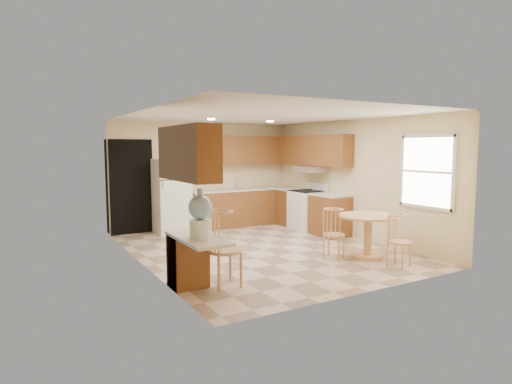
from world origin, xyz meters
TOP-DOWN VIEW (x-y plane):
  - floor at (0.00, 0.00)m, footprint 5.50×5.50m
  - ceiling at (0.00, 0.00)m, footprint 4.50×5.50m
  - wall_back at (0.00, 2.75)m, footprint 4.50×0.02m
  - wall_front at (0.00, -2.75)m, footprint 4.50×0.02m
  - wall_left at (-2.25, 0.00)m, footprint 0.02×5.50m
  - wall_right at (2.25, 0.00)m, footprint 0.02×5.50m
  - doorway at (-1.75, 2.73)m, footprint 0.90×0.02m
  - base_cab_back at (0.88, 2.45)m, footprint 2.75×0.60m
  - counter_back at (0.88, 2.45)m, footprint 2.75×0.63m
  - base_cab_right_a at (1.95, 1.85)m, footprint 0.60×0.59m
  - counter_right_a at (1.95, 1.85)m, footprint 0.63×0.59m
  - base_cab_right_b at (1.95, 0.40)m, footprint 0.60×0.80m
  - counter_right_b at (1.95, 0.40)m, footprint 0.63×0.80m
  - upper_cab_back at (0.88, 2.58)m, footprint 2.75×0.33m
  - upper_cab_right at (2.08, 1.21)m, footprint 0.33×2.42m
  - upper_cab_left at (-2.08, -1.60)m, footprint 0.33×1.40m
  - sink at (0.85, 2.45)m, footprint 0.78×0.44m
  - range_hood at (2.00, 1.18)m, footprint 0.50×0.76m
  - desk_pedestal at (-2.00, -1.32)m, footprint 0.48×0.42m
  - desk_top at (-2.00, -1.70)m, footprint 0.50×1.20m
  - window at (2.23, -1.85)m, footprint 0.06×1.12m
  - can_light_a at (-0.50, 1.20)m, footprint 0.14×0.14m
  - can_light_b at (0.90, 1.20)m, footprint 0.14×0.14m
  - refrigerator at (-0.95, 2.40)m, footprint 0.73×0.72m
  - stove at (1.92, 1.18)m, footprint 0.65×0.76m
  - dining_table at (1.28, -1.43)m, footprint 1.02×1.02m
  - chair_table_a at (0.73, -1.26)m, footprint 0.39×0.49m
  - chair_table_b at (1.33, -2.16)m, footprint 0.37×0.39m
  - chair_desk at (-1.55, -1.66)m, footprint 0.47×0.60m
  - water_crock at (-2.00, -1.79)m, footprint 0.31×0.31m

SIDE VIEW (x-z plane):
  - floor at x=0.00m, z-range 0.00..0.00m
  - desk_pedestal at x=-2.00m, z-range 0.00..0.72m
  - base_cab_back at x=0.88m, z-range 0.00..0.87m
  - base_cab_right_a at x=1.95m, z-range 0.00..0.87m
  - base_cab_right_b at x=1.95m, z-range 0.00..0.87m
  - stove at x=1.92m, z-range -0.08..1.01m
  - dining_table at x=1.28m, z-range 0.12..0.87m
  - chair_table_b at x=1.33m, z-range 0.09..0.93m
  - chair_table_a at x=0.73m, z-range 0.10..0.97m
  - chair_desk at x=-1.55m, z-range 0.12..1.17m
  - desk_top at x=-2.00m, z-range 0.73..0.77m
  - refrigerator at x=-0.95m, z-range 0.00..1.66m
  - counter_back at x=0.88m, z-range 0.87..0.91m
  - counter_right_a at x=1.95m, z-range 0.87..0.91m
  - counter_right_b at x=1.95m, z-range 0.87..0.91m
  - sink at x=0.85m, z-range 0.91..0.92m
  - doorway at x=-1.75m, z-range 0.00..2.10m
  - water_crock at x=-2.00m, z-range 0.74..1.38m
  - wall_back at x=0.00m, z-range 0.00..2.50m
  - wall_front at x=0.00m, z-range 0.00..2.50m
  - wall_left at x=-2.25m, z-range 0.00..2.50m
  - wall_right at x=2.25m, z-range 0.00..2.50m
  - range_hood at x=2.00m, z-range 1.35..1.49m
  - window at x=2.23m, z-range 0.85..2.15m
  - upper_cab_back at x=0.88m, z-range 1.50..2.20m
  - upper_cab_right at x=2.08m, z-range 1.50..2.20m
  - upper_cab_left at x=-2.08m, z-range 1.50..2.20m
  - can_light_a at x=-0.50m, z-range 2.48..2.49m
  - can_light_b at x=0.90m, z-range 2.48..2.49m
  - ceiling at x=0.00m, z-range 2.49..2.51m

